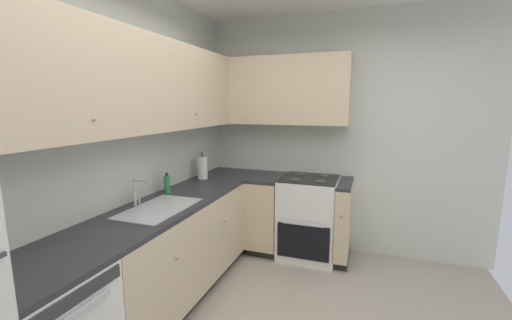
# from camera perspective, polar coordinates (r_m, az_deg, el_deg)

# --- Properties ---
(wall_back) EXTENTS (4.02, 0.05, 2.69)m
(wall_back) POSITION_cam_1_polar(r_m,az_deg,el_deg) (2.64, -26.51, 1.03)
(wall_back) COLOR silver
(wall_back) RESTS_ON ground_plane
(wall_right) EXTENTS (0.05, 3.20, 2.69)m
(wall_right) POSITION_cam_1_polar(r_m,az_deg,el_deg) (3.82, 14.72, 4.11)
(wall_right) COLOR silver
(wall_right) RESTS_ON ground_plane
(lower_cabinets_back) EXTENTS (1.83, 0.62, 0.85)m
(lower_cabinets_back) POSITION_cam_1_polar(r_m,az_deg,el_deg) (3.02, -14.45, -15.37)
(lower_cabinets_back) COLOR beige
(lower_cabinets_back) RESTS_ON ground_plane
(countertop_back) EXTENTS (3.04, 0.60, 0.03)m
(countertop_back) POSITION_cam_1_polar(r_m,az_deg,el_deg) (2.86, -14.80, -7.40)
(countertop_back) COLOR #2D2D33
(countertop_back) RESTS_ON lower_cabinets_back
(lower_cabinets_right) EXTENTS (0.62, 1.11, 0.85)m
(lower_cabinets_right) POSITION_cam_1_polar(r_m,az_deg,el_deg) (3.78, 5.79, -9.87)
(lower_cabinets_right) COLOR beige
(lower_cabinets_right) RESTS_ON ground_plane
(countertop_right) EXTENTS (0.60, 1.11, 0.03)m
(countertop_right) POSITION_cam_1_polar(r_m,az_deg,el_deg) (3.66, 5.89, -3.39)
(countertop_right) COLOR #2D2D33
(countertop_right) RESTS_ON lower_cabinets_right
(oven_range) EXTENTS (0.68, 0.62, 1.04)m
(oven_range) POSITION_cam_1_polar(r_m,az_deg,el_deg) (3.75, 9.30, -9.79)
(oven_range) COLOR white
(oven_range) RESTS_ON ground_plane
(upper_cabinets_back) EXTENTS (2.72, 0.34, 0.74)m
(upper_cabinets_back) POSITION_cam_1_polar(r_m,az_deg,el_deg) (2.70, -20.19, 12.36)
(upper_cabinets_back) COLOR beige
(upper_cabinets_right) EXTENTS (0.32, 1.64, 0.74)m
(upper_cabinets_right) POSITION_cam_1_polar(r_m,az_deg,el_deg) (3.76, 3.43, 12.01)
(upper_cabinets_right) COLOR beige
(sink) EXTENTS (0.67, 0.40, 0.10)m
(sink) POSITION_cam_1_polar(r_m,az_deg,el_deg) (2.70, -16.57, -9.01)
(sink) COLOR #B7B7BC
(sink) RESTS_ON countertop_back
(faucet) EXTENTS (0.07, 0.16, 0.23)m
(faucet) POSITION_cam_1_polar(r_m,az_deg,el_deg) (2.78, -20.18, -4.91)
(faucet) COLOR silver
(faucet) RESTS_ON countertop_back
(soap_bottle) EXTENTS (0.06, 0.06, 0.19)m
(soap_bottle) POSITION_cam_1_polar(r_m,az_deg,el_deg) (3.11, -15.35, -4.10)
(soap_bottle) COLOR #338C4C
(soap_bottle) RESTS_ON countertop_back
(paper_towel_roll) EXTENTS (0.11, 0.11, 0.31)m
(paper_towel_roll) POSITION_cam_1_polar(r_m,az_deg,el_deg) (3.62, -9.38, -1.33)
(paper_towel_roll) COLOR white
(paper_towel_roll) RESTS_ON countertop_back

